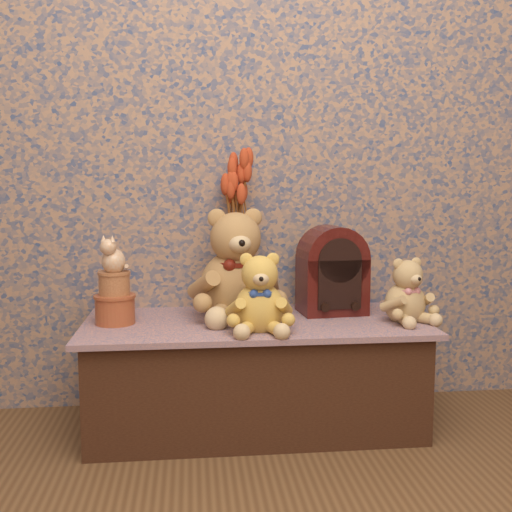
{
  "coord_description": "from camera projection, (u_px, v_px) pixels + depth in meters",
  "views": [
    {
      "loc": [
        -0.22,
        -0.89,
        0.89
      ],
      "look_at": [
        0.0,
        1.18,
        0.63
      ],
      "focal_mm": 42.43,
      "sensor_mm": 36.0,
      "label": 1
    }
  ],
  "objects": [
    {
      "name": "biscuit_tin_lower",
      "position": [
        115.0,
        310.0,
        2.12
      ],
      "size": [
        0.18,
        0.18,
        0.1
      ],
      "primitive_type": "cylinder",
      "rotation": [
        0.0,
        0.0,
        0.35
      ],
      "color": "#B16D34",
      "rests_on": "display_shelf"
    },
    {
      "name": "biscuit_tin_upper",
      "position": [
        114.0,
        284.0,
        2.11
      ],
      "size": [
        0.13,
        0.13,
        0.08
      ],
      "primitive_type": "cylinder",
      "rotation": [
        0.0,
        0.0,
        -0.3
      ],
      "color": "tan",
      "rests_on": "biscuit_tin_lower"
    },
    {
      "name": "teddy_medium",
      "position": [
        259.0,
        289.0,
        2.02
      ],
      "size": [
        0.24,
        0.28,
        0.28
      ],
      "primitive_type": null,
      "rotation": [
        0.0,
        0.0,
        -0.05
      ],
      "color": "#B99034",
      "rests_on": "display_shelf"
    },
    {
      "name": "teddy_small",
      "position": [
        405.0,
        287.0,
        2.15
      ],
      "size": [
        0.25,
        0.28,
        0.25
      ],
      "primitive_type": null,
      "rotation": [
        0.0,
        0.0,
        0.3
      ],
      "color": "tan",
      "rests_on": "display_shelf"
    },
    {
      "name": "display_shelf",
      "position": [
        255.0,
        373.0,
        2.2
      ],
      "size": [
        1.22,
        0.56,
        0.39
      ],
      "primitive_type": "cube",
      "color": "#3C4C7C",
      "rests_on": "ground"
    },
    {
      "name": "teddy_large",
      "position": [
        235.0,
        259.0,
        2.22
      ],
      "size": [
        0.39,
        0.44,
        0.43
      ],
      "primitive_type": null,
      "rotation": [
        0.0,
        0.0,
        0.12
      ],
      "color": "olive",
      "rests_on": "display_shelf"
    },
    {
      "name": "cathedral_radio",
      "position": [
        332.0,
        270.0,
        2.28
      ],
      "size": [
        0.26,
        0.19,
        0.33
      ],
      "primitive_type": null,
      "rotation": [
        0.0,
        0.0,
        0.09
      ],
      "color": "#3C0E0B",
      "rests_on": "display_shelf"
    },
    {
      "name": "cat_figurine",
      "position": [
        113.0,
        253.0,
        2.1
      ],
      "size": [
        0.13,
        0.14,
        0.13
      ],
      "primitive_type": null,
      "rotation": [
        0.0,
        0.0,
        -0.43
      ],
      "color": "silver",
      "rests_on": "biscuit_tin_upper"
    },
    {
      "name": "ceramic_vase",
      "position": [
        239.0,
        286.0,
        2.32
      ],
      "size": [
        0.13,
        0.13,
        0.2
      ],
      "primitive_type": "cylinder",
      "rotation": [
        0.0,
        0.0,
        0.08
      ],
      "color": "tan",
      "rests_on": "display_shelf"
    },
    {
      "name": "dried_stalks",
      "position": [
        239.0,
        211.0,
        2.29
      ],
      "size": [
        0.21,
        0.21,
        0.38
      ],
      "primitive_type": null,
      "rotation": [
        0.0,
        0.0,
        -0.08
      ],
      "color": "#B93D1D",
      "rests_on": "ceramic_vase"
    }
  ]
}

